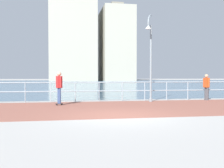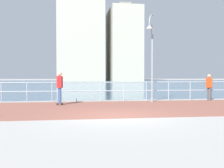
{
  "view_description": "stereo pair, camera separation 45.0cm",
  "coord_description": "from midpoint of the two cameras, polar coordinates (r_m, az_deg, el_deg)",
  "views": [
    {
      "loc": [
        -2.06,
        -9.91,
        1.49
      ],
      "look_at": [
        0.35,
        3.61,
        1.1
      ],
      "focal_mm": 43.69,
      "sensor_mm": 36.0,
      "label": 1
    },
    {
      "loc": [
        -1.62,
        -9.98,
        1.49
      ],
      "look_at": [
        0.35,
        3.61,
        1.1
      ],
      "focal_mm": 43.69,
      "sensor_mm": 36.0,
      "label": 2
    }
  ],
  "objects": [
    {
      "name": "harbor_water",
      "position": [
        61.01,
        -8.36,
        0.2
      ],
      "size": [
        180.0,
        88.0,
        0.0
      ],
      "primitive_type": "cube",
      "color": "slate",
      "rests_on": "ground"
    },
    {
      "name": "tower_steel",
      "position": [
        96.11,
        0.66,
        8.15
      ],
      "size": [
        10.27,
        17.73,
        26.54
      ],
      "color": "#B2AD99",
      "rests_on": "ground"
    },
    {
      "name": "ground",
      "position": [
        50.0,
        -7.98,
        -0.11
      ],
      "size": [
        220.0,
        220.0,
        0.0
      ],
      "primitive_type": "plane",
      "color": "#ADAAA5"
    },
    {
      "name": "brick_paving",
      "position": [
        12.87,
        -1.82,
        -5.01
      ],
      "size": [
        28.0,
        6.62,
        0.01
      ],
      "primitive_type": "cube",
      "color": "#935647",
      "rests_on": "ground"
    },
    {
      "name": "waterfront_railing",
      "position": [
        16.08,
        -3.52,
        -0.84
      ],
      "size": [
        25.25,
        0.06,
        1.16
      ],
      "color": "#9EADB7",
      "rests_on": "ground"
    },
    {
      "name": "lamppost",
      "position": [
        15.99,
        7.16,
        6.34
      ],
      "size": [
        0.58,
        0.72,
        5.08
      ],
      "color": "gray",
      "rests_on": "ground"
    },
    {
      "name": "skateboarder",
      "position": [
        14.28,
        -11.89,
        -0.22
      ],
      "size": [
        0.41,
        0.55,
        1.73
      ],
      "color": "black",
      "rests_on": "ground"
    },
    {
      "name": "bystander",
      "position": [
        17.78,
        18.46,
        -0.2
      ],
      "size": [
        0.28,
        0.56,
        1.62
      ],
      "color": "#4C4C51",
      "rests_on": "ground"
    },
    {
      "name": "tower_glass",
      "position": [
        96.35,
        -8.39,
        12.96
      ],
      "size": [
        15.3,
        16.39,
        42.61
      ],
      "color": "#B2AD99",
      "rests_on": "ground"
    }
  ]
}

